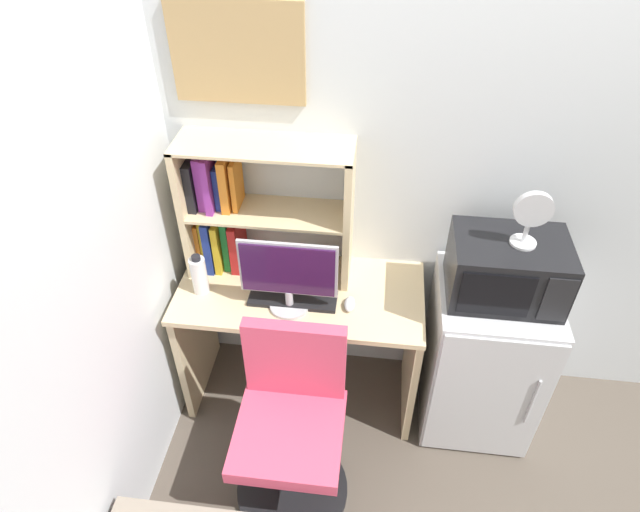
{
  "coord_description": "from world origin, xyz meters",
  "views": [
    {
      "loc": [
        -0.62,
        -2.19,
        2.59
      ],
      "look_at": [
        -0.85,
        -0.31,
        1.03
      ],
      "focal_mm": 30.75,
      "sensor_mm": 36.0,
      "label": 1
    }
  ],
  "objects_px": {
    "water_bottle": "(199,275)",
    "desk_chair": "(292,432)",
    "monitor": "(288,274)",
    "keyboard": "(293,298)",
    "desk_fan": "(531,216)",
    "wall_corkboard": "(237,53)",
    "microwave": "(507,269)",
    "computer_mouse": "(350,304)",
    "hutch_bookshelf": "(241,208)",
    "mini_fridge": "(482,357)"
  },
  "relations": [
    {
      "from": "desk_fan",
      "to": "desk_chair",
      "type": "distance_m",
      "value": 1.39
    },
    {
      "from": "computer_mouse",
      "to": "hutch_bookshelf",
      "type": "bearing_deg",
      "value": 155.81
    },
    {
      "from": "hutch_bookshelf",
      "to": "desk_fan",
      "type": "xyz_separation_m",
      "value": [
        1.25,
        -0.18,
        0.19
      ]
    },
    {
      "from": "water_bottle",
      "to": "hutch_bookshelf",
      "type": "bearing_deg",
      "value": 52.28
    },
    {
      "from": "monitor",
      "to": "desk_fan",
      "type": "xyz_separation_m",
      "value": [
        0.98,
        0.09,
        0.34
      ]
    },
    {
      "from": "computer_mouse",
      "to": "microwave",
      "type": "relative_size",
      "value": 0.2
    },
    {
      "from": "hutch_bookshelf",
      "to": "water_bottle",
      "type": "distance_m",
      "value": 0.37
    },
    {
      "from": "wall_corkboard",
      "to": "hutch_bookshelf",
      "type": "bearing_deg",
      "value": -102.92
    },
    {
      "from": "keyboard",
      "to": "wall_corkboard",
      "type": "relative_size",
      "value": 0.74
    },
    {
      "from": "monitor",
      "to": "microwave",
      "type": "height_order",
      "value": "microwave"
    },
    {
      "from": "monitor",
      "to": "desk_fan",
      "type": "height_order",
      "value": "desk_fan"
    },
    {
      "from": "desk_chair",
      "to": "monitor",
      "type": "bearing_deg",
      "value": 98.99
    },
    {
      "from": "water_bottle",
      "to": "desk_chair",
      "type": "distance_m",
      "value": 0.84
    },
    {
      "from": "water_bottle",
      "to": "desk_fan",
      "type": "xyz_separation_m",
      "value": [
        1.42,
        0.04,
        0.44
      ]
    },
    {
      "from": "hutch_bookshelf",
      "to": "water_bottle",
      "type": "bearing_deg",
      "value": -127.72
    },
    {
      "from": "microwave",
      "to": "desk_chair",
      "type": "bearing_deg",
      "value": -149.35
    },
    {
      "from": "desk_fan",
      "to": "microwave",
      "type": "bearing_deg",
      "value": 169.86
    },
    {
      "from": "computer_mouse",
      "to": "wall_corkboard",
      "type": "distance_m",
      "value": 1.19
    },
    {
      "from": "mini_fridge",
      "to": "microwave",
      "type": "bearing_deg",
      "value": 89.71
    },
    {
      "from": "water_bottle",
      "to": "wall_corkboard",
      "type": "relative_size",
      "value": 0.39
    },
    {
      "from": "hutch_bookshelf",
      "to": "desk_chair",
      "type": "xyz_separation_m",
      "value": [
        0.34,
        -0.7,
        -0.71
      ]
    },
    {
      "from": "keyboard",
      "to": "wall_corkboard",
      "type": "xyz_separation_m",
      "value": [
        -0.25,
        0.34,
        1.02
      ]
    },
    {
      "from": "hutch_bookshelf",
      "to": "keyboard",
      "type": "distance_m",
      "value": 0.49
    },
    {
      "from": "computer_mouse",
      "to": "desk_chair",
      "type": "relative_size",
      "value": 0.1
    },
    {
      "from": "monitor",
      "to": "desk_chair",
      "type": "distance_m",
      "value": 0.71
    },
    {
      "from": "keyboard",
      "to": "microwave",
      "type": "xyz_separation_m",
      "value": [
        0.95,
        0.06,
        0.24
      ]
    },
    {
      "from": "microwave",
      "to": "desk_fan",
      "type": "relative_size",
      "value": 1.91
    },
    {
      "from": "monitor",
      "to": "water_bottle",
      "type": "height_order",
      "value": "monitor"
    },
    {
      "from": "wall_corkboard",
      "to": "water_bottle",
      "type": "bearing_deg",
      "value": -120.74
    },
    {
      "from": "hutch_bookshelf",
      "to": "desk_chair",
      "type": "distance_m",
      "value": 1.05
    },
    {
      "from": "water_bottle",
      "to": "wall_corkboard",
      "type": "bearing_deg",
      "value": 59.26
    },
    {
      "from": "computer_mouse",
      "to": "desk_chair",
      "type": "bearing_deg",
      "value": -114.69
    },
    {
      "from": "microwave",
      "to": "wall_corkboard",
      "type": "relative_size",
      "value": 0.88
    },
    {
      "from": "water_bottle",
      "to": "microwave",
      "type": "relative_size",
      "value": 0.44
    },
    {
      "from": "computer_mouse",
      "to": "keyboard",
      "type": "bearing_deg",
      "value": 177.36
    },
    {
      "from": "computer_mouse",
      "to": "wall_corkboard",
      "type": "relative_size",
      "value": 0.17
    },
    {
      "from": "hutch_bookshelf",
      "to": "desk_chair",
      "type": "relative_size",
      "value": 0.84
    },
    {
      "from": "microwave",
      "to": "computer_mouse",
      "type": "bearing_deg",
      "value": -174.23
    },
    {
      "from": "wall_corkboard",
      "to": "microwave",
      "type": "bearing_deg",
      "value": -13.39
    },
    {
      "from": "desk_fan",
      "to": "desk_chair",
      "type": "bearing_deg",
      "value": -150.43
    },
    {
      "from": "monitor",
      "to": "keyboard",
      "type": "height_order",
      "value": "monitor"
    },
    {
      "from": "keyboard",
      "to": "desk_fan",
      "type": "relative_size",
      "value": 1.6
    },
    {
      "from": "monitor",
      "to": "mini_fridge",
      "type": "distance_m",
      "value": 1.1
    },
    {
      "from": "keyboard",
      "to": "computer_mouse",
      "type": "distance_m",
      "value": 0.27
    },
    {
      "from": "keyboard",
      "to": "wall_corkboard",
      "type": "distance_m",
      "value": 1.11
    },
    {
      "from": "hutch_bookshelf",
      "to": "computer_mouse",
      "type": "relative_size",
      "value": 8.11
    },
    {
      "from": "desk_fan",
      "to": "keyboard",
      "type": "bearing_deg",
      "value": -177.03
    },
    {
      "from": "monitor",
      "to": "desk_fan",
      "type": "bearing_deg",
      "value": 5.45
    },
    {
      "from": "desk_fan",
      "to": "monitor",
      "type": "bearing_deg",
      "value": -174.55
    },
    {
      "from": "water_bottle",
      "to": "microwave",
      "type": "height_order",
      "value": "microwave"
    }
  ]
}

